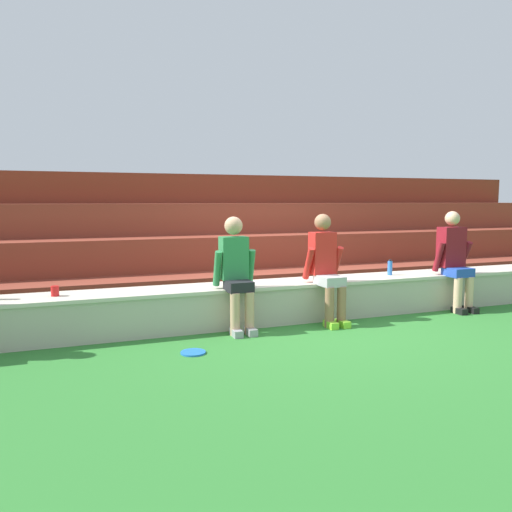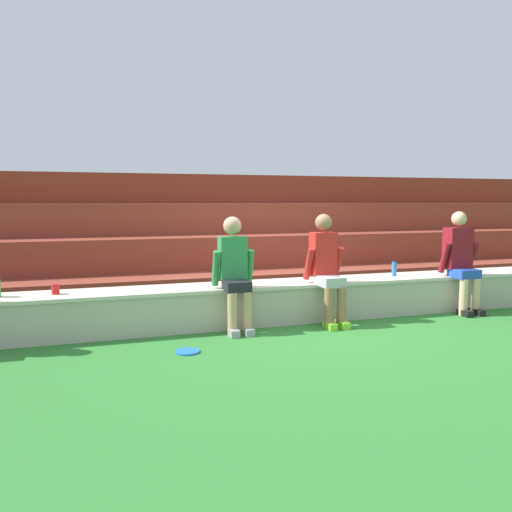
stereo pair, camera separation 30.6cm
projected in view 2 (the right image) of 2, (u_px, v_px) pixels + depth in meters
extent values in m
plane|color=#2D752D|center=(316.00, 324.00, 6.23)|extent=(80.00, 80.00, 0.00)
cube|color=#B7AF9E|center=(307.00, 300.00, 6.48)|extent=(9.44, 0.59, 0.49)
cube|color=beige|center=(307.00, 282.00, 6.45)|extent=(9.48, 0.63, 0.04)
cube|color=brown|center=(281.00, 287.00, 7.39)|extent=(11.76, 0.64, 0.49)
cube|color=maroon|center=(266.00, 266.00, 7.97)|extent=(11.76, 0.64, 0.98)
cube|color=brown|center=(254.00, 247.00, 8.55)|extent=(11.76, 0.64, 1.47)
cube|color=maroon|center=(243.00, 230.00, 9.13)|extent=(11.76, 0.64, 1.96)
cylinder|color=tan|center=(232.00, 314.00, 5.67)|extent=(0.11, 0.11, 0.49)
cylinder|color=tan|center=(247.00, 313.00, 5.72)|extent=(0.11, 0.11, 0.49)
cube|color=#99999E|center=(233.00, 333.00, 5.65)|extent=(0.10, 0.22, 0.08)
cube|color=#99999E|center=(248.00, 331.00, 5.71)|extent=(0.10, 0.22, 0.08)
cube|color=black|center=(237.00, 286.00, 5.78)|extent=(0.28, 0.31, 0.12)
cube|color=#2D7F47|center=(232.00, 258.00, 5.91)|extent=(0.31, 0.20, 0.50)
sphere|color=tan|center=(232.00, 226.00, 5.87)|extent=(0.21, 0.21, 0.21)
cylinder|color=#2D7F47|center=(216.00, 268.00, 5.84)|extent=(0.08, 0.19, 0.43)
cylinder|color=#2D7F47|center=(250.00, 267.00, 5.97)|extent=(0.08, 0.18, 0.43)
cylinder|color=#996B4C|center=(329.00, 308.00, 5.98)|extent=(0.11, 0.11, 0.49)
cylinder|color=#996B4C|center=(341.00, 307.00, 6.03)|extent=(0.11, 0.11, 0.49)
cube|color=#8CD833|center=(330.00, 326.00, 5.97)|extent=(0.10, 0.22, 0.08)
cube|color=#8CD833|center=(343.00, 325.00, 6.02)|extent=(0.10, 0.22, 0.08)
cube|color=#B2B2B7|center=(330.00, 281.00, 6.11)|extent=(0.27, 0.36, 0.12)
cube|color=red|center=(323.00, 253.00, 6.27)|extent=(0.30, 0.20, 0.53)
sphere|color=#996B4C|center=(324.00, 222.00, 6.23)|extent=(0.21, 0.21, 0.21)
cylinder|color=red|center=(309.00, 264.00, 6.20)|extent=(0.08, 0.24, 0.42)
cylinder|color=red|center=(338.00, 262.00, 6.33)|extent=(0.08, 0.25, 0.42)
cylinder|color=#DBAD89|center=(463.00, 297.00, 6.65)|extent=(0.11, 0.11, 0.49)
cylinder|color=#DBAD89|center=(476.00, 296.00, 6.71)|extent=(0.11, 0.11, 0.49)
cube|color=black|center=(465.00, 313.00, 6.63)|extent=(0.10, 0.22, 0.08)
cube|color=black|center=(477.00, 312.00, 6.69)|extent=(0.10, 0.22, 0.08)
cube|color=#2347B2|center=(464.00, 273.00, 6.76)|extent=(0.32, 0.30, 0.12)
cube|color=maroon|center=(458.00, 248.00, 6.86)|extent=(0.36, 0.20, 0.56)
sphere|color=#DBAD89|center=(459.00, 219.00, 6.82)|extent=(0.20, 0.20, 0.20)
cylinder|color=maroon|center=(444.00, 258.00, 6.79)|extent=(0.08, 0.20, 0.43)
cylinder|color=maroon|center=(472.00, 257.00, 6.93)|extent=(0.08, 0.25, 0.42)
cylinder|color=blue|center=(394.00, 269.00, 6.85)|extent=(0.07, 0.07, 0.19)
cylinder|color=black|center=(394.00, 261.00, 6.84)|extent=(0.04, 0.04, 0.02)
cylinder|color=red|center=(55.00, 289.00, 5.53)|extent=(0.08, 0.08, 0.11)
cylinder|color=blue|center=(187.00, 352.00, 5.05)|extent=(0.25, 0.25, 0.02)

